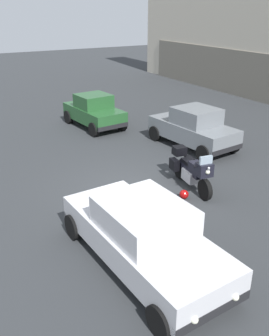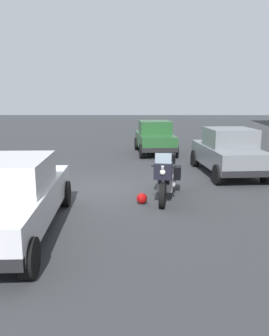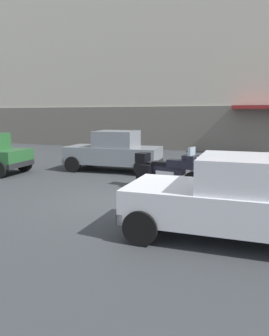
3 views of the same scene
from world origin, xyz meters
TOP-DOWN VIEW (x-y plane):
  - ground_plane at (0.00, 0.00)m, footprint 80.00×80.00m
  - building_facade_rear at (0.00, 13.76)m, footprint 38.40×3.40m
  - motorcycle at (0.78, 1.77)m, footprint 2.25×0.92m
  - helmet at (1.29, 1.12)m, footprint 0.28×0.28m
  - car_hatchback_near at (-2.18, 4.17)m, footprint 3.98×2.09m
  - car_sedan_far at (3.33, -1.57)m, footprint 4.64×2.11m

SIDE VIEW (x-z plane):
  - ground_plane at x=0.00m, z-range 0.00..0.00m
  - helmet at x=1.29m, z-range 0.00..0.28m
  - motorcycle at x=0.78m, z-range -0.06..1.30m
  - car_sedan_far at x=3.33m, z-range 0.00..1.56m
  - car_hatchback_near at x=-2.18m, z-range -0.01..1.63m
  - building_facade_rear at x=0.00m, z-range -0.05..10.84m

